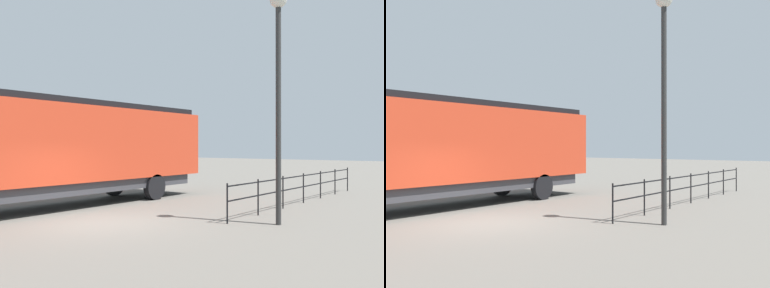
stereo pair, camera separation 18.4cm
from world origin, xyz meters
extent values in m
plane|color=#666059|center=(0.00, 0.00, 0.00)|extent=(120.00, 120.00, 0.00)
cube|color=red|center=(-3.78, -0.17, 2.41)|extent=(2.86, 16.66, 2.82)
cube|color=black|center=(-3.78, 7.13, 1.99)|extent=(2.74, 2.07, 1.98)
cube|color=black|center=(-3.78, -0.17, 3.94)|extent=(2.57, 15.99, 0.24)
cube|color=#38383D|center=(-3.78, -0.17, 0.78)|extent=(2.57, 15.33, 0.45)
cylinder|color=black|center=(-5.06, 5.16, 0.55)|extent=(0.30, 1.10, 1.10)
cylinder|color=black|center=(-2.50, 5.16, 0.55)|extent=(0.30, 1.10, 1.10)
cylinder|color=#2D2D2D|center=(4.37, 2.99, 3.26)|extent=(0.16, 0.16, 6.51)
cube|color=black|center=(3.07, 8.01, 1.11)|extent=(0.04, 11.60, 0.04)
cube|color=black|center=(3.07, 8.01, 0.67)|extent=(0.04, 11.60, 0.04)
cylinder|color=black|center=(3.07, 2.21, 0.61)|extent=(0.05, 0.05, 1.21)
cylinder|color=black|center=(3.07, 4.14, 0.61)|extent=(0.05, 0.05, 1.21)
cylinder|color=black|center=(3.07, 6.07, 0.61)|extent=(0.05, 0.05, 1.21)
cylinder|color=black|center=(3.07, 8.01, 0.61)|extent=(0.05, 0.05, 1.21)
cylinder|color=black|center=(3.07, 9.94, 0.61)|extent=(0.05, 0.05, 1.21)
cylinder|color=black|center=(3.07, 11.87, 0.61)|extent=(0.05, 0.05, 1.21)
cylinder|color=black|center=(3.07, 13.81, 0.61)|extent=(0.05, 0.05, 1.21)
camera|label=1|loc=(9.89, -8.59, 2.33)|focal=39.88mm
camera|label=2|loc=(10.04, -8.48, 2.33)|focal=39.88mm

